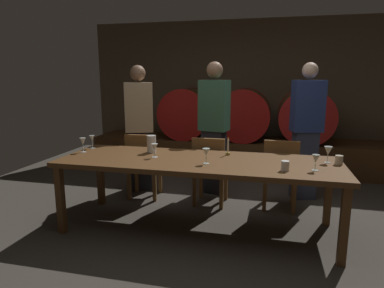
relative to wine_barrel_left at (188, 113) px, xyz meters
The scene contains 23 objects.
ground_plane 2.95m from the wine_barrel_left, 68.95° to the right, with size 7.67×7.67×0.00m, color #3F3A33.
back_wall 1.19m from the wine_barrel_left, 28.77° to the left, with size 5.90×0.24×2.62m, color brown.
barrel_shelf 1.22m from the wine_barrel_left, ahead, with size 5.31×0.90×0.53m, color #4C2D16.
wine_barrel_left is the anchor object (origin of this frame).
wine_barrel_center 1.01m from the wine_barrel_left, ahead, with size 0.89×0.88×0.89m.
wine_barrel_right 2.02m from the wine_barrel_left, ahead, with size 0.89×0.88×0.89m.
dining_table 2.69m from the wine_barrel_left, 73.72° to the right, with size 2.87×0.96×0.76m.
chair_left 1.90m from the wine_barrel_left, 94.70° to the right, with size 0.44×0.44×0.88m.
chair_center 2.08m from the wine_barrel_left, 68.23° to the right, with size 0.41×0.41×0.88m.
chair_right 2.48m from the wine_barrel_left, 48.87° to the right, with size 0.41×0.41×0.88m.
guest_left 1.53m from the wine_barrel_left, 102.55° to the right, with size 0.44×0.37×1.76m.
guest_center 1.56m from the wine_barrel_left, 62.73° to the right, with size 0.42×0.32×1.80m.
guest_right 2.33m from the wine_barrel_left, 34.73° to the right, with size 0.43×0.32×1.78m.
candle_center 2.51m from the wine_barrel_left, 65.88° to the right, with size 0.05×0.05×0.20m.
pitcher 2.37m from the wine_barrel_left, 85.92° to the right, with size 0.10×0.10×0.19m.
wine_glass_far_left 2.39m from the wine_barrel_left, 104.47° to the right, with size 0.06×0.06×0.16m.
wine_glass_left 2.60m from the wine_barrel_left, 103.13° to the right, with size 0.07×0.07×0.16m.
wine_glass_center_left 2.60m from the wine_barrel_left, 83.72° to the right, with size 0.07×0.07×0.15m.
wine_glass_center_right 2.85m from the wine_barrel_left, 72.34° to the right, with size 0.07×0.07×0.15m.
wine_glass_right 3.31m from the wine_barrel_left, 55.48° to the right, with size 0.07×0.07×0.15m.
wine_glass_far_right 3.14m from the wine_barrel_left, 49.75° to the right, with size 0.08×0.08×0.16m.
cup_left 3.23m from the wine_barrel_left, 60.11° to the right, with size 0.07×0.07×0.09m, color white.
cup_right 3.25m from the wine_barrel_left, 49.00° to the right, with size 0.07×0.07×0.09m, color beige.
Camera 1 is at (0.46, -3.23, 1.59)m, focal length 31.22 mm.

